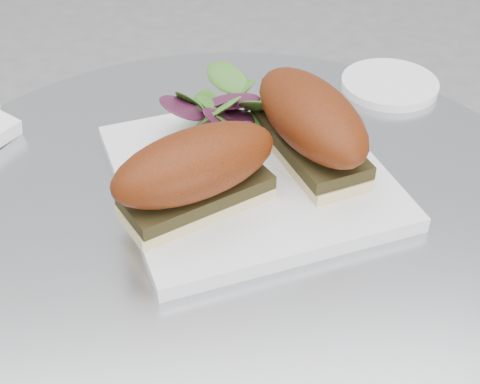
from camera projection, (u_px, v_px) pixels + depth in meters
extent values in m
cylinder|color=#B1B3B9|center=(230.00, 227.00, 0.65)|extent=(0.70, 0.70, 0.02)
cube|color=white|center=(250.00, 175.00, 0.68)|extent=(0.31, 0.31, 0.02)
cube|color=#F9E89C|center=(197.00, 202.00, 0.63)|extent=(0.15, 0.11, 0.01)
cube|color=black|center=(197.00, 191.00, 0.62)|extent=(0.15, 0.11, 0.01)
ellipsoid|color=#651F09|center=(195.00, 164.00, 0.60)|extent=(0.18, 0.14, 0.06)
cube|color=#F9E89C|center=(308.00, 151.00, 0.69)|extent=(0.10, 0.16, 0.01)
cube|color=black|center=(309.00, 141.00, 0.68)|extent=(0.10, 0.16, 0.01)
ellipsoid|color=#651F09|center=(311.00, 115.00, 0.66)|extent=(0.12, 0.19, 0.06)
cylinder|color=white|center=(390.00, 84.00, 0.84)|extent=(0.12, 0.12, 0.01)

